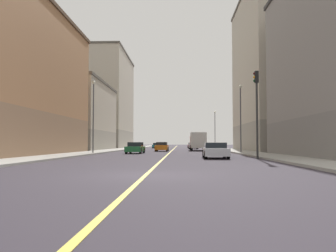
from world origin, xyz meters
TOP-DOWN VIEW (x-y plane):
  - ground_plane at (0.00, 0.00)m, footprint 400.00×400.00m
  - sidewalk_left at (9.24, 49.00)m, footprint 3.33×168.00m
  - sidewalk_right at (-9.24, 49.00)m, footprint 3.33×168.00m
  - lane_center_stripe at (0.00, 49.00)m, footprint 0.16×154.00m
  - building_left_mid at (16.67, 39.05)m, footprint 11.85×21.47m
  - building_right_midblock at (-16.67, 42.30)m, footprint 11.85×18.79m
  - building_right_distant at (-16.67, 64.67)m, footprint 11.85×21.63m
  - traffic_light_left_near at (7.16, 13.13)m, footprint 0.40×0.32m
  - street_lamp_left_near at (8.17, 25.93)m, footprint 0.36×0.36m
  - street_lamp_right_near at (-8.17, 23.77)m, footprint 0.36×0.36m
  - street_lamp_left_far at (8.17, 54.74)m, footprint 0.36×0.36m
  - car_green at (-3.84, 26.00)m, footprint 1.94×3.98m
  - car_silver at (4.11, 14.26)m, footprint 1.99×4.25m
  - car_orange at (-1.33, 36.06)m, footprint 1.88×3.95m
  - car_teal at (-3.89, 63.13)m, footprint 1.94×4.55m
  - car_red at (3.96, 64.52)m, footprint 2.00×4.28m
  - car_white at (3.86, 54.25)m, footprint 1.84×4.44m
  - box_truck at (4.08, 41.08)m, footprint 2.39×7.67m

SIDE VIEW (x-z plane):
  - ground_plane at x=0.00m, z-range 0.00..0.00m
  - lane_center_stripe at x=0.00m, z-range 0.00..0.01m
  - sidewalk_left at x=9.24m, z-range 0.00..0.15m
  - sidewalk_right at x=-9.24m, z-range 0.00..0.15m
  - car_teal at x=-3.89m, z-range -0.01..1.18m
  - car_silver at x=4.11m, z-range -0.01..1.24m
  - car_red at x=3.96m, z-range 0.00..1.23m
  - car_green at x=-3.84m, z-range -0.02..1.27m
  - car_white at x=3.86m, z-range 0.00..1.26m
  - car_orange at x=-1.33m, z-range -0.01..1.30m
  - box_truck at x=4.08m, z-range 0.12..2.90m
  - traffic_light_left_near at x=7.16m, z-range 0.94..7.67m
  - street_lamp_left_far at x=8.17m, z-range 0.91..8.28m
  - street_lamp_left_near at x=8.17m, z-range 0.92..8.61m
  - street_lamp_right_near at x=-8.17m, z-range 0.93..8.77m
  - building_right_midblock at x=-16.67m, z-range 0.01..11.08m
  - building_right_distant at x=-16.67m, z-range 0.01..21.58m
  - building_left_mid at x=16.67m, z-range 0.01..24.04m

